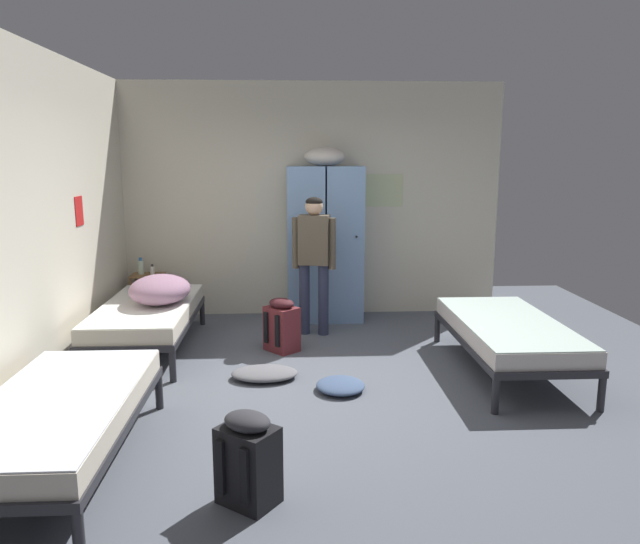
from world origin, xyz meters
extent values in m
plane|color=#565B66|center=(0.00, 0.00, 0.00)|extent=(7.70, 7.70, 0.00)
cube|color=beige|center=(0.00, 2.44, 1.42)|extent=(4.68, 0.06, 2.85)
cube|color=beige|center=(-2.31, 0.00, 1.42)|extent=(0.06, 4.81, 2.85)
cube|color=beige|center=(0.87, 2.40, 1.55)|extent=(0.55, 0.01, 0.40)
cube|color=red|center=(-2.28, 0.84, 1.45)|extent=(0.01, 0.20, 0.28)
cube|color=#7A9ECC|center=(-0.07, 2.13, 0.93)|extent=(0.44, 0.52, 1.85)
cylinder|color=black|center=(0.05, 1.85, 1.05)|extent=(0.02, 0.03, 0.02)
cube|color=#7A9ECC|center=(0.39, 2.13, 0.93)|extent=(0.44, 0.52, 1.85)
cylinder|color=black|center=(0.51, 1.85, 1.05)|extent=(0.02, 0.03, 0.02)
ellipsoid|color=beige|center=(0.16, 2.13, 1.96)|extent=(0.48, 0.36, 0.22)
cylinder|color=brown|center=(-2.15, 2.03, 0.28)|extent=(0.03, 0.03, 0.55)
cylinder|color=brown|center=(-1.80, 2.03, 0.28)|extent=(0.03, 0.03, 0.55)
cylinder|color=brown|center=(-2.15, 2.30, 0.28)|extent=(0.03, 0.03, 0.55)
cylinder|color=brown|center=(-1.80, 2.30, 0.28)|extent=(0.03, 0.03, 0.55)
cube|color=brown|center=(-1.98, 2.16, 0.19)|extent=(0.38, 0.30, 0.02)
cube|color=brown|center=(-1.98, 2.16, 0.56)|extent=(0.38, 0.30, 0.02)
cylinder|color=#28282D|center=(2.15, 1.13, 0.14)|extent=(0.06, 0.06, 0.28)
cylinder|color=#28282D|center=(1.31, 1.13, 0.14)|extent=(0.06, 0.06, 0.28)
cylinder|color=#28282D|center=(2.15, -0.71, 0.14)|extent=(0.06, 0.06, 0.28)
cylinder|color=#28282D|center=(1.31, -0.71, 0.14)|extent=(0.06, 0.06, 0.28)
cube|color=#28282D|center=(1.73, 0.21, 0.31)|extent=(0.90, 1.90, 0.06)
cube|color=silver|center=(1.73, 0.21, 0.41)|extent=(0.87, 1.84, 0.14)
cube|color=silver|center=(1.73, 0.21, 0.49)|extent=(0.86, 1.82, 0.01)
cylinder|color=#28282D|center=(-1.31, -2.32, 0.14)|extent=(0.06, 0.06, 0.28)
cylinder|color=#28282D|center=(-2.15, -0.48, 0.14)|extent=(0.06, 0.06, 0.28)
cylinder|color=#28282D|center=(-1.31, -0.48, 0.14)|extent=(0.06, 0.06, 0.28)
cube|color=#28282D|center=(-1.73, -1.40, 0.31)|extent=(0.90, 1.90, 0.06)
cube|color=beige|center=(-1.73, -1.40, 0.41)|extent=(0.87, 1.84, 0.14)
cube|color=silver|center=(-1.73, -1.40, 0.49)|extent=(0.86, 1.82, 0.01)
cylinder|color=#28282D|center=(-2.15, 0.09, 0.14)|extent=(0.06, 0.06, 0.28)
cylinder|color=#28282D|center=(-1.31, 0.09, 0.14)|extent=(0.06, 0.06, 0.28)
cylinder|color=#28282D|center=(-2.15, 1.93, 0.14)|extent=(0.06, 0.06, 0.28)
cylinder|color=#28282D|center=(-1.31, 1.93, 0.14)|extent=(0.06, 0.06, 0.28)
cube|color=#28282D|center=(-1.73, 1.01, 0.31)|extent=(0.90, 1.90, 0.06)
cube|color=beige|center=(-1.73, 1.01, 0.41)|extent=(0.87, 1.84, 0.14)
cube|color=white|center=(-1.73, 1.01, 0.49)|extent=(0.86, 1.82, 0.01)
ellipsoid|color=gray|center=(-1.59, 1.04, 0.63)|extent=(0.61, 0.79, 0.29)
cylinder|color=#2D334C|center=(0.10, 1.46, 0.40)|extent=(0.12, 0.12, 0.80)
cylinder|color=#2D334C|center=(-0.11, 1.51, 0.40)|extent=(0.12, 0.12, 0.80)
cube|color=brown|center=(0.00, 1.49, 1.07)|extent=(0.36, 0.26, 0.54)
cylinder|color=brown|center=(0.20, 1.44, 1.03)|extent=(0.08, 0.08, 0.56)
cylinder|color=brown|center=(-0.20, 1.53, 1.03)|extent=(0.08, 0.08, 0.56)
sphere|color=#DBAD89|center=(0.00, 1.49, 1.43)|extent=(0.19, 0.19, 0.19)
ellipsoid|color=black|center=(0.00, 1.49, 1.48)|extent=(0.18, 0.18, 0.11)
cylinder|color=silver|center=(-2.06, 2.18, 0.65)|extent=(0.07, 0.07, 0.16)
cylinder|color=#2666B2|center=(-2.06, 2.18, 0.75)|extent=(0.04, 0.04, 0.03)
cylinder|color=white|center=(-1.91, 2.12, 0.62)|extent=(0.05, 0.05, 0.10)
cylinder|color=black|center=(-1.91, 2.12, 0.69)|extent=(0.03, 0.03, 0.03)
cube|color=black|center=(-0.52, -1.83, 0.23)|extent=(0.40, 0.38, 0.46)
ellipsoid|color=#2D2D33|center=(-0.43, -1.71, 0.15)|extent=(0.24, 0.21, 0.20)
ellipsoid|color=#2D2D33|center=(-0.52, -1.83, 0.50)|extent=(0.36, 0.35, 0.10)
cube|color=black|center=(-0.53, -1.99, 0.25)|extent=(0.05, 0.05, 0.32)
cube|color=black|center=(-0.67, -1.88, 0.25)|extent=(0.05, 0.05, 0.32)
cube|color=maroon|center=(-0.36, 0.92, 0.23)|extent=(0.39, 0.40, 0.46)
ellipsoid|color=#42191E|center=(-0.24, 1.01, 0.15)|extent=(0.22, 0.23, 0.20)
ellipsoid|color=#42191E|center=(-0.36, 0.92, 0.50)|extent=(0.35, 0.36, 0.10)
cube|color=black|center=(-0.40, 0.76, 0.25)|extent=(0.05, 0.05, 0.32)
cube|color=black|center=(-0.52, 0.89, 0.25)|extent=(0.05, 0.05, 0.32)
ellipsoid|color=#42567A|center=(0.15, -0.18, 0.04)|extent=(0.42, 0.43, 0.09)
ellipsoid|color=slate|center=(-0.50, 0.13, 0.05)|extent=(0.60, 0.40, 0.10)
camera|label=1|loc=(-0.27, -4.98, 1.96)|focal=33.57mm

